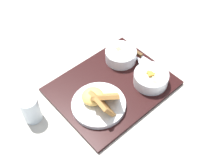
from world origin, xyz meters
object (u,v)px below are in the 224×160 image
at_px(plate_main, 99,102).
at_px(spoon, 140,60).
at_px(glass_water, 31,110).
at_px(knife, 137,53).
at_px(bowl_salad, 151,78).
at_px(bowl_soup, 121,55).

relative_size(plate_main, spoon, 1.30).
bearing_deg(glass_water, knife, 172.88).
distance_m(knife, glass_water, 0.47).
distance_m(bowl_salad, spoon, 0.11).
relative_size(knife, glass_water, 1.81).
bearing_deg(bowl_salad, knife, -120.69).
distance_m(bowl_salad, plate_main, 0.21).
xyz_separation_m(bowl_soup, knife, (-0.07, 0.03, -0.02)).
bearing_deg(knife, spoon, -35.78).
bearing_deg(glass_water, plate_main, 144.47).
height_order(plate_main, spoon, plate_main).
bearing_deg(knife, plate_main, -77.24).
relative_size(bowl_salad, bowl_soup, 1.04).
xyz_separation_m(bowl_soup, plate_main, (0.21, 0.10, -0.01)).
xyz_separation_m(spoon, glass_water, (0.44, -0.09, 0.02)).
height_order(plate_main, knife, plate_main).
bearing_deg(plate_main, spoon, -171.57).
xyz_separation_m(bowl_soup, glass_water, (0.39, -0.03, 0.00)).
distance_m(knife, spoon, 0.04).
bearing_deg(bowl_salad, glass_water, -26.15).
height_order(bowl_salad, glass_water, glass_water).
distance_m(plate_main, glass_water, 0.22).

